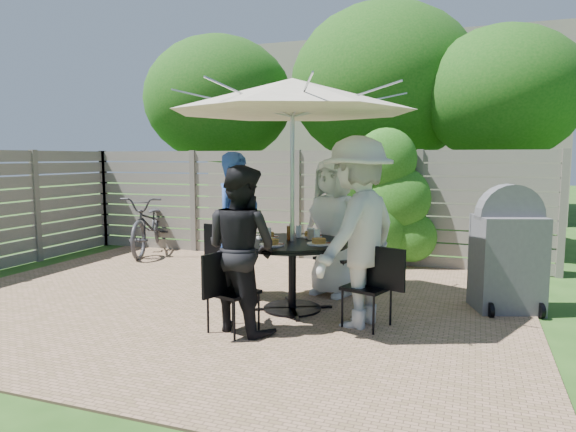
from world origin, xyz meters
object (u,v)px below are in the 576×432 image
(plate_left, at_px, (268,236))
(person_front, at_px, (241,249))
(chair_back, at_px, (338,271))
(coffee_cup, at_px, (311,234))
(plate_back, at_px, (311,235))
(person_right, at_px, (357,233))
(chair_front, at_px, (232,309))
(glass_left, at_px, (268,234))
(chair_left, at_px, (230,276))
(glass_back, at_px, (299,231))
(person_left, at_px, (238,226))
(plate_right, at_px, (319,242))
(plate_front, at_px, (272,243))
(syrup_jug, at_px, (291,233))
(bicycle, at_px, (151,224))
(chair_right, at_px, (368,304))
(umbrella, at_px, (292,96))
(glass_right, at_px, (317,236))
(bbq_grill, at_px, (508,254))
(patio_table, at_px, (292,262))
(person_back, at_px, (333,228))

(plate_left, bearing_deg, person_front, -84.38)
(chair_back, relative_size, coffee_cup, 7.92)
(plate_back, bearing_deg, person_right, -41.28)
(person_front, height_order, plate_left, person_front)
(chair_front, height_order, glass_left, glass_left)
(chair_left, bearing_deg, glass_back, 11.89)
(chair_back, distance_m, person_left, 1.41)
(plate_right, distance_m, coffee_cup, 0.34)
(plate_front, distance_m, syrup_jug, 0.42)
(plate_front, distance_m, bicycle, 4.46)
(chair_right, xyz_separation_m, person_right, (-0.13, 0.04, 0.71))
(chair_right, bearing_deg, person_left, 0.53)
(chair_front, relative_size, person_right, 0.44)
(chair_right, relative_size, glass_left, 6.11)
(umbrella, distance_m, person_right, 1.64)
(chair_back, bearing_deg, glass_right, 16.11)
(glass_right, bearing_deg, plate_front, -137.01)
(person_left, relative_size, glass_right, 12.81)
(bbq_grill, bearing_deg, bicycle, 145.59)
(chair_back, xyz_separation_m, coffee_cup, (-0.13, -0.74, 0.58))
(glass_left, xyz_separation_m, bicycle, (-3.30, 2.47, -0.35))
(person_right, height_order, coffee_cup, person_right)
(plate_left, distance_m, syrup_jug, 0.31)
(patio_table, distance_m, plate_left, 0.45)
(person_right, bearing_deg, syrup_jug, -93.22)
(bicycle, bearing_deg, plate_front, -57.15)
(coffee_cup, bearing_deg, chair_back, 79.82)
(syrup_jug, distance_m, coffee_cup, 0.23)
(person_back, height_order, plate_right, person_back)
(plate_front, bearing_deg, syrup_jug, 80.49)
(plate_back, height_order, glass_back, glass_back)
(glass_back, distance_m, bicycle, 4.18)
(person_front, height_order, glass_left, person_front)
(chair_back, relative_size, chair_right, 1.11)
(glass_right, relative_size, bbq_grill, 0.10)
(chair_right, bearing_deg, plate_left, 0.53)
(plate_right, bearing_deg, bbq_grill, 26.06)
(bicycle, bearing_deg, person_right, -50.06)
(bicycle, bearing_deg, plate_right, -51.44)
(chair_left, xyz_separation_m, coffee_cup, (1.08, -0.12, 0.59))
(glass_left, bearing_deg, person_back, 56.65)
(bicycle, bearing_deg, chair_left, -57.33)
(patio_table, xyz_separation_m, person_right, (0.79, -0.25, 0.41))
(glass_back, xyz_separation_m, syrup_jug, (-0.02, -0.21, 0.01))
(chair_front, height_order, glass_back, glass_back)
(person_left, relative_size, person_right, 0.92)
(plate_back, bearing_deg, person_front, -107.83)
(person_left, bearing_deg, plate_front, -113.45)
(umbrella, height_order, syrup_jug, umbrella)
(plate_left, xyz_separation_m, syrup_jug, (0.30, -0.04, 0.06))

